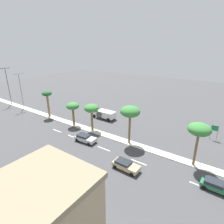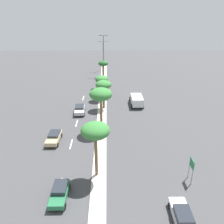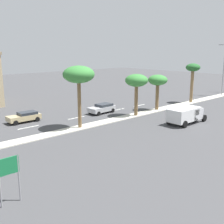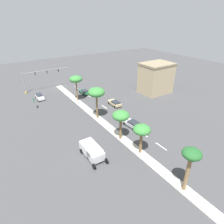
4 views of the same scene
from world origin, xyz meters
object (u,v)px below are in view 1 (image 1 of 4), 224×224
Objects in this scene: street_lamp_mid at (21,88)px; street_lamp_leading at (8,84)px; directional_road_sign at (215,130)px; sedan_silver_near at (85,138)px; palm_tree_left at (199,130)px; palm_tree_center at (73,107)px; sedan_tan_outboard at (126,165)px; sedan_green_inboard at (217,186)px; box_truck at (105,114)px; palm_tree_rear at (130,112)px; palm_tree_right at (92,109)px; palm_tree_outboard at (47,95)px.

street_lamp_leading reaches higher than street_lamp_mid.
sedan_silver_near is at bearing 126.79° from directional_road_sign.
palm_tree_left reaches higher than palm_tree_center.
sedan_green_inboard is (3.14, -12.13, -0.00)m from sedan_tan_outboard.
sedan_green_inboard is (-3.93, -3.73, -5.52)m from palm_tree_left.
box_truck is at bearing 66.85° from sedan_green_inboard.
directional_road_sign is at bearing 9.08° from sedan_green_inboard.
palm_tree_rear is 1.36× the size of palm_tree_center.
palm_tree_center is (-0.47, 5.40, -0.40)m from palm_tree_right.
palm_tree_center is at bearing 89.63° from palm_tree_left.
directional_road_sign reaches higher than sedan_silver_near.
palm_tree_center is (-0.17, 15.17, -1.83)m from palm_tree_rear.
street_lamp_leading is 1.94× the size of box_truck.
palm_tree_outboard is at bearing 119.43° from box_truck.
palm_tree_right reaches higher than sedan_silver_near.
box_truck is at bearing -73.25° from street_lamp_mid.
palm_tree_center is 1.25× the size of sedan_silver_near.
palm_tree_right reaches higher than palm_tree_center.
sedan_tan_outboard is at bearing -104.53° from sedan_silver_near.
sedan_silver_near is (-4.37, -7.72, -3.87)m from palm_tree_center.
palm_tree_rear is 1.70× the size of sedan_silver_near.
sedan_green_inboard is at bearing -97.57° from palm_tree_center.
sedan_silver_near is at bearing -154.41° from palm_tree_right.
street_lamp_leading is at bearing 85.99° from sedan_green_inboard.
street_lamp_mid is (-0.14, 36.80, -0.27)m from palm_tree_rear.
directional_road_sign is 30.72m from palm_tree_center.
palm_tree_rear is at bearing 74.80° from sedan_green_inboard.
sedan_tan_outboard is at bearing 152.25° from directional_road_sign.
palm_tree_right is at bearing 60.09° from sedan_tan_outboard.
palm_tree_right is at bearing 25.59° from sedan_silver_near.
palm_tree_left is at bearing -49.91° from sedan_tan_outboard.
sedan_green_inboard is 0.70× the size of box_truck.
box_truck is (7.43, 11.64, -5.24)m from palm_tree_rear.
street_lamp_mid is 2.51× the size of sedan_green_inboard.
palm_tree_rear is 0.65× the size of street_lamp_leading.
sedan_green_inboard is (-15.28, -2.44, -1.46)m from directional_road_sign.
palm_tree_center is 28.97m from street_lamp_leading.
palm_tree_left reaches higher than sedan_tan_outboard.
box_truck is (7.61, -3.54, -3.41)m from palm_tree_center.
palm_tree_left is at bearing -90.27° from street_lamp_leading.
sedan_silver_near is at bearing -119.50° from palm_tree_center.
sedan_green_inboard is (-4.14, -52.58, -5.46)m from street_lamp_mid.
street_lamp_mid is at bearing 81.47° from sedan_silver_near.
street_lamp_mid reaches higher than box_truck.
palm_tree_rear is at bearing -91.74° from palm_tree_right.
street_lamp_leading is (-0.12, 19.31, 0.91)m from palm_tree_outboard.
directional_road_sign is 0.43× the size of palm_tree_left.
street_lamp_leading is 2.76× the size of sedan_green_inboard.
palm_tree_left is 20.69m from sedan_silver_near.
street_lamp_leading is at bearing 89.83° from palm_tree_center.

